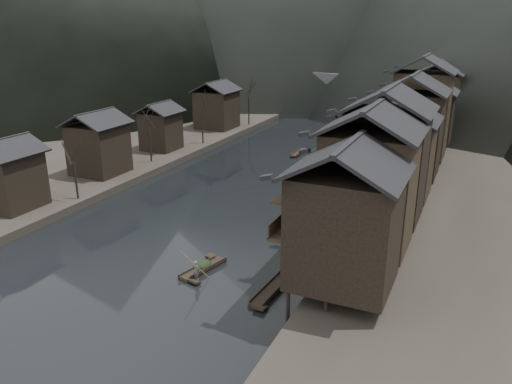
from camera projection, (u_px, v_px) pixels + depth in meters
The scene contains 12 objects.
water at pixel (194, 233), 50.36m from camera, with size 300.00×300.00×0.00m, color black.
left_bank at pixel (148, 125), 98.27m from camera, with size 40.00×200.00×1.20m, color #2D2823.
stilt_houses at pixel (408, 126), 56.96m from camera, with size 9.00×67.60×16.27m.
left_houses at pixel (145, 124), 73.83m from camera, with size 8.10×53.20×8.73m.
bare_trees at pixel (173, 118), 74.04m from camera, with size 3.85×61.39×7.71m.
moored_sampans at pixel (360, 188), 62.95m from camera, with size 3.25×62.21×0.47m.
midriver_boats at pixel (331, 134), 92.00m from camera, with size 16.30×35.24×0.44m.
stone_bridge at pixel (363, 91), 110.40m from camera, with size 40.00×6.00×9.00m.
hero_sampan at pixel (203, 268), 42.81m from camera, with size 2.19×5.37×0.44m.
cargo_heap at pixel (204, 261), 42.85m from camera, with size 1.17×1.53×0.70m, color black.
boatman at pixel (196, 267), 40.75m from camera, with size 0.60×0.39×1.65m, color #5D5E60.
bamboo_pole at pixel (197, 238), 39.78m from camera, with size 0.06×0.06×4.68m, color #8C7A51.
Camera 1 is at (25.00, -39.31, 20.55)m, focal length 35.00 mm.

